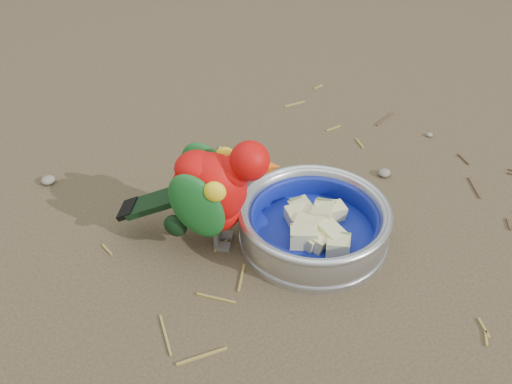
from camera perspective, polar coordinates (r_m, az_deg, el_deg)
ground at (r=0.90m, az=6.06°, el=-2.77°), size 60.00×60.00×0.00m
food_bowl at (r=0.86m, az=5.70°, el=-4.36°), size 0.22×0.22×0.02m
bowl_wall at (r=0.84m, az=5.83°, el=-2.84°), size 0.22×0.22×0.04m
fruit_wedges at (r=0.84m, az=5.80°, el=-3.21°), size 0.13×0.13×0.03m
lory_parrot at (r=0.80m, az=-4.34°, el=-0.47°), size 0.22×0.22×0.17m
ground_debris at (r=0.91m, az=5.27°, el=-1.61°), size 0.90×0.80×0.01m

